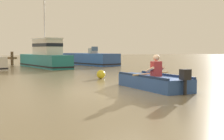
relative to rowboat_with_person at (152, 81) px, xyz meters
The scene contains 5 objects.
ground_plane 1.15m from the rowboat_with_person, behind, with size 120.00×120.00×0.00m, color #7A6B4C.
rowboat_with_person is the anchor object (origin of this frame).
moored_boat_teal 13.70m from the rowboat_with_person, 89.62° to the left, with size 2.25×6.95×4.97m.
moored_boat_blue 16.06m from the rowboat_with_person, 73.63° to the left, with size 3.00×6.40×1.60m.
mooring_buoy 4.03m from the rowboat_with_person, 90.21° to the left, with size 0.40×0.40×0.40m, color yellow.
Camera 1 is at (-5.09, -8.44, 1.37)m, focal length 48.43 mm.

